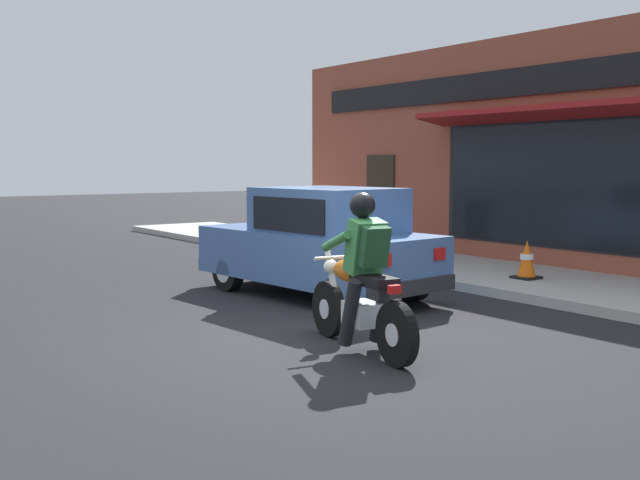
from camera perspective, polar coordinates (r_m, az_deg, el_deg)
name	(u,v)px	position (r m, az deg, el deg)	size (l,w,h in m)	color
ground_plane	(318,342)	(8.11, -0.19, -7.74)	(80.00, 80.00, 0.00)	black
sidewalk_curb	(441,267)	(13.48, 9.19, -2.07)	(2.60, 22.00, 0.14)	#ADAAA3
storefront_building	(505,153)	(14.43, 13.88, 6.46)	(1.25, 11.60, 4.20)	brown
motorcycle_with_rider	(361,285)	(7.60, 3.16, -3.47)	(0.65, 2.01, 1.62)	black
car_hatchback	(319,244)	(10.70, -0.06, -0.28)	(1.95, 3.90, 1.57)	black
traffic_cone	(527,260)	(11.94, 15.47, -1.47)	(0.36, 0.36, 0.60)	black
trash_bin	(384,230)	(14.44, 4.94, 0.76)	(0.56, 0.56, 0.98)	#514C47
fire_hydrant	(277,223)	(17.04, -3.26, 1.32)	(0.36, 0.24, 0.88)	red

